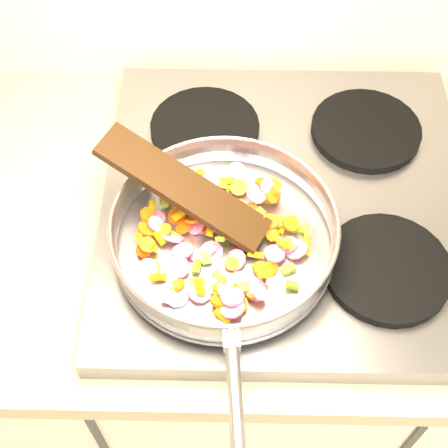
{
  "coord_description": "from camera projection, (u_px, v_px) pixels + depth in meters",
  "views": [
    {
      "loc": [
        -0.79,
        1.04,
        1.74
      ],
      "look_at": [
        -0.8,
        1.56,
        1.01
      ],
      "focal_mm": 50.0,
      "sensor_mm": 36.0,
      "label": 1
    }
  ],
  "objects": [
    {
      "name": "cooktop",
      "position": [
        287.0,
        203.0,
        1.03
      ],
      "size": [
        0.6,
        0.6,
        0.04
      ],
      "primitive_type": "cube",
      "color": "#939399",
      "rests_on": "counter_top"
    },
    {
      "name": "saute_pan",
      "position": [
        224.0,
        233.0,
        0.91
      ],
      "size": [
        0.38,
        0.54,
        0.06
      ],
      "rotation": [
        0.0,
        0.0,
        0.07
      ],
      "color": "#9E9EA5",
      "rests_on": "grate_fl"
    },
    {
      "name": "grate_br",
      "position": [
        366.0,
        130.0,
        1.08
      ],
      "size": [
        0.19,
        0.19,
        0.02
      ],
      "primitive_type": "cylinder",
      "color": "black",
      "rests_on": "cooktop"
    },
    {
      "name": "vegetable_heap",
      "position": [
        220.0,
        237.0,
        0.92
      ],
      "size": [
        0.26,
        0.29,
        0.05
      ],
      "color": "#E11569",
      "rests_on": "saute_pan"
    },
    {
      "name": "grate_fl",
      "position": [
        198.0,
        265.0,
        0.92
      ],
      "size": [
        0.19,
        0.19,
        0.02
      ],
      "primitive_type": "cylinder",
      "color": "black",
      "rests_on": "cooktop"
    },
    {
      "name": "grate_fr",
      "position": [
        387.0,
        268.0,
        0.92
      ],
      "size": [
        0.19,
        0.19,
        0.02
      ],
      "primitive_type": "cylinder",
      "color": "black",
      "rests_on": "cooktop"
    },
    {
      "name": "grate_bl",
      "position": [
        205.0,
        128.0,
        1.08
      ],
      "size": [
        0.19,
        0.19,
        0.02
      ],
      "primitive_type": "cylinder",
      "color": "black",
      "rests_on": "cooktop"
    },
    {
      "name": "wooden_spatula",
      "position": [
        183.0,
        188.0,
        0.91
      ],
      "size": [
        0.27,
        0.17,
        0.1
      ],
      "primitive_type": "cube",
      "rotation": [
        0.0,
        -0.32,
        2.69
      ],
      "color": "black",
      "rests_on": "saute_pan"
    }
  ]
}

